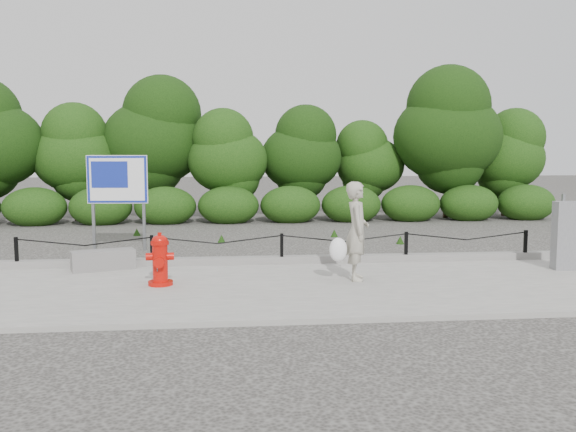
{
  "coord_description": "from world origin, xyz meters",
  "views": [
    {
      "loc": [
        -1.08,
        -11.74,
        2.26
      ],
      "look_at": [
        0.14,
        0.2,
        1.0
      ],
      "focal_mm": 38.0,
      "sensor_mm": 36.0,
      "label": 1
    }
  ],
  "objects_px": {
    "pedestrian": "(356,232)",
    "advertising_sign": "(117,184)",
    "utility_cabinet": "(567,236)",
    "concrete_block": "(103,260)",
    "fire_hydrant": "(160,260)"
  },
  "relations": [
    {
      "from": "concrete_block",
      "to": "advertising_sign",
      "type": "relative_size",
      "value": 0.52
    },
    {
      "from": "utility_cabinet",
      "to": "fire_hydrant",
      "type": "bearing_deg",
      "value": -170.61
    },
    {
      "from": "pedestrian",
      "to": "concrete_block",
      "type": "xyz_separation_m",
      "value": [
        -4.49,
        1.37,
        -0.64
      ]
    },
    {
      "from": "advertising_sign",
      "to": "utility_cabinet",
      "type": "bearing_deg",
      "value": -18.15
    },
    {
      "from": "pedestrian",
      "to": "concrete_block",
      "type": "height_order",
      "value": "pedestrian"
    },
    {
      "from": "concrete_block",
      "to": "advertising_sign",
      "type": "xyz_separation_m",
      "value": [
        -0.17,
        2.69,
        1.28
      ]
    },
    {
      "from": "pedestrian",
      "to": "advertising_sign",
      "type": "distance_m",
      "value": 6.21
    },
    {
      "from": "fire_hydrant",
      "to": "pedestrian",
      "type": "relative_size",
      "value": 0.52
    },
    {
      "from": "advertising_sign",
      "to": "pedestrian",
      "type": "bearing_deg",
      "value": -37.19
    },
    {
      "from": "utility_cabinet",
      "to": "advertising_sign",
      "type": "height_order",
      "value": "advertising_sign"
    },
    {
      "from": "pedestrian",
      "to": "advertising_sign",
      "type": "bearing_deg",
      "value": 58.0
    },
    {
      "from": "pedestrian",
      "to": "utility_cabinet",
      "type": "relative_size",
      "value": 1.2
    },
    {
      "from": "concrete_block",
      "to": "advertising_sign",
      "type": "bearing_deg",
      "value": 93.64
    },
    {
      "from": "utility_cabinet",
      "to": "advertising_sign",
      "type": "xyz_separation_m",
      "value": [
        -8.76,
        3.55,
        0.83
      ]
    },
    {
      "from": "fire_hydrant",
      "to": "concrete_block",
      "type": "bearing_deg",
      "value": 127.34
    }
  ]
}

